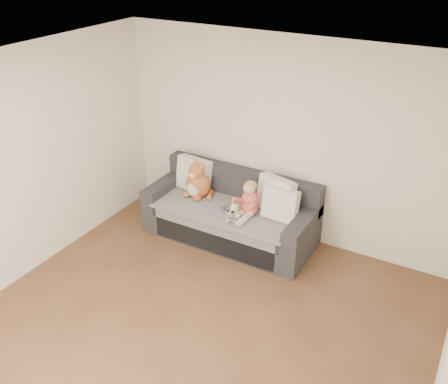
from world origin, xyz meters
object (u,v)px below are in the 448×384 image
Objects in this scene: sofa at (231,216)px; plush_cat at (198,183)px; toddler at (248,201)px; sippy_cup at (223,206)px; teddy_bear at (234,213)px.

sofa is 4.20× the size of plush_cat.
plush_cat reaches higher than toddler.
plush_cat is (-0.51, 0.01, 0.35)m from sofa.
toddler is at bearing -2.43° from plush_cat.
sippy_cup is (-0.03, -0.17, 0.22)m from sofa.
sippy_cup is at bearing 167.74° from teddy_bear.
sofa is 0.48m from toddler.
sofa is 0.46m from teddy_bear.
teddy_bear is 2.27× the size of sippy_cup.
plush_cat reaches higher than sippy_cup.
sofa is 9.35× the size of teddy_bear.
toddler is 0.90× the size of plush_cat.
plush_cat is 5.06× the size of sippy_cup.
sofa reaches higher than sippy_cup.
sofa reaches higher than teddy_bear.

